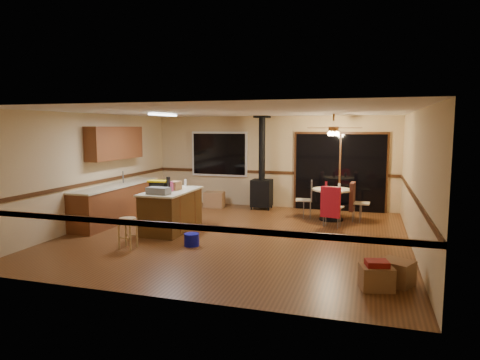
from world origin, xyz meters
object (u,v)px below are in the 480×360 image
at_px(chair_near, 331,202).
at_px(dining_table, 332,199).
at_px(kitchen_island, 171,210).
at_px(wood_stove, 262,183).
at_px(bar_stool, 128,233).
at_px(blue_bucket, 192,240).
at_px(chair_right, 353,197).
at_px(toolbox_grey, 158,191).
at_px(toolbox_black, 158,186).
at_px(box_corner_b, 396,273).
at_px(chair_left, 308,195).
at_px(box_under_window, 214,199).
at_px(box_corner_a, 376,278).

bearing_deg(chair_near, dining_table, 93.79).
height_order(kitchen_island, dining_table, kitchen_island).
xyz_separation_m(wood_stove, bar_stool, (-1.47, -4.57, -0.44)).
height_order(blue_bucket, chair_right, chair_right).
bearing_deg(toolbox_grey, kitchen_island, 88.92).
xyz_separation_m(toolbox_grey, chair_near, (3.37, 1.82, -0.38)).
xyz_separation_m(kitchen_island, blue_bucket, (0.93, -1.03, -0.33)).
distance_m(chair_near, chair_right, 1.05).
distance_m(wood_stove, toolbox_grey, 3.85).
height_order(wood_stove, toolbox_black, wood_stove).
bearing_deg(bar_stool, toolbox_black, 93.68).
bearing_deg(box_corner_b, toolbox_black, 158.17).
relative_size(wood_stove, chair_left, 4.89).
bearing_deg(chair_near, blue_bucket, -136.82).
bearing_deg(kitchen_island, toolbox_grey, -91.08).
distance_m(toolbox_black, box_under_window, 3.14).
bearing_deg(chair_left, box_corner_a, -70.64).
distance_m(chair_left, box_corner_b, 4.72).
xyz_separation_m(chair_near, box_under_window, (-3.43, 1.67, -0.38)).
distance_m(bar_stool, box_corner_a, 4.56).
relative_size(wood_stove, toolbox_grey, 5.40).
bearing_deg(chair_left, toolbox_grey, -134.00).
bearing_deg(bar_stool, chair_left, 52.63).
relative_size(toolbox_black, box_corner_b, 0.79).
bearing_deg(toolbox_grey, chair_near, 28.37).
relative_size(dining_table, chair_right, 1.35).
xyz_separation_m(kitchen_island, bar_stool, (-0.17, -1.52, -0.16)).
distance_m(dining_table, box_under_window, 3.48).
bearing_deg(box_corner_b, kitchen_island, 155.92).
relative_size(toolbox_grey, box_corner_b, 1.06).
bearing_deg(blue_bucket, chair_left, 61.48).
height_order(dining_table, box_corner_a, dining_table).
height_order(toolbox_grey, toolbox_black, toolbox_black).
bearing_deg(box_under_window, toolbox_grey, -89.00).
xyz_separation_m(blue_bucket, box_under_window, (-1.00, 3.96, 0.10)).
relative_size(chair_left, box_corner_b, 1.17).
xyz_separation_m(bar_stool, blue_bucket, (1.09, 0.49, -0.17)).
xyz_separation_m(chair_right, box_corner_a, (0.50, -4.53, -0.43)).
distance_m(chair_near, box_under_window, 3.84).
height_order(chair_right, box_corner_b, chair_right).
bearing_deg(chair_right, box_under_window, 169.40).
height_order(toolbox_black, box_corner_a, toolbox_black).
distance_m(blue_bucket, chair_near, 3.37).
bearing_deg(box_under_window, chair_right, -10.60).
relative_size(wood_stove, box_corner_b, 5.71).
relative_size(chair_right, box_corner_b, 1.59).
bearing_deg(box_under_window, kitchen_island, -88.60).
bearing_deg(toolbox_grey, box_corner_a, -22.24).
bearing_deg(chair_near, box_corner_b, -69.51).
xyz_separation_m(chair_right, box_under_window, (-3.89, 0.73, -0.38)).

